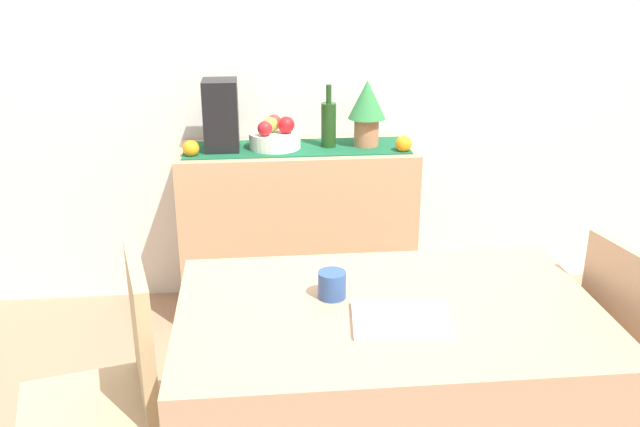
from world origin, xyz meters
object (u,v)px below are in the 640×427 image
wine_bottle (329,124)px  dining_table (385,410)px  coffee_cup (332,285)px  open_book (401,320)px  coffee_maker (221,116)px  sideboard_console (298,231)px  potted_plant (367,108)px  fruit_bowl (275,140)px

wine_bottle → dining_table: size_ratio=0.24×
dining_table → coffee_cup: 0.45m
dining_table → open_book: size_ratio=4.53×
wine_bottle → coffee_maker: (-0.51, 0.00, 0.05)m
coffee_maker → open_book: size_ratio=1.19×
sideboard_console → dining_table: size_ratio=0.90×
coffee_maker → coffee_cup: coffee_maker is taller
sideboard_console → coffee_maker: coffee_maker is taller
potted_plant → wine_bottle: bearing=180.0°
potted_plant → open_book: bearing=-95.3°
fruit_bowl → open_book: bearing=-78.5°
coffee_maker → potted_plant: bearing=-0.0°
fruit_bowl → potted_plant: bearing=-0.0°
sideboard_console → potted_plant: potted_plant is taller
sideboard_console → wine_bottle: wine_bottle is taller
dining_table → coffee_cup: bearing=153.7°
sideboard_console → fruit_bowl: bearing=180.0°
open_book → dining_table: bearing=106.0°
coffee_maker → wine_bottle: bearing=0.0°
dining_table → fruit_bowl: bearing=101.6°
coffee_cup → coffee_maker: bearing=105.9°
potted_plant → open_book: 1.52m
wine_bottle → open_book: wine_bottle is taller
coffee_maker → dining_table: 1.63m
coffee_maker → dining_table: size_ratio=0.26×
fruit_bowl → potted_plant: potted_plant is taller
sideboard_console → wine_bottle: size_ratio=3.75×
wine_bottle → dining_table: (0.03, -1.39, -0.60)m
dining_table → open_book: bearing=-80.0°
potted_plant → coffee_cup: (-0.32, -1.31, -0.27)m
fruit_bowl → wine_bottle: size_ratio=0.81×
wine_bottle → dining_table: bearing=-88.8°
dining_table → open_book: (0.02, -0.09, 0.38)m
dining_table → coffee_cup: size_ratio=14.56×
coffee_maker → coffee_cup: size_ratio=3.84×
dining_table → wine_bottle: bearing=91.2°
open_book → wine_bottle: bearing=97.8°
wine_bottle → coffee_maker: coffee_maker is taller
dining_table → sideboard_console: bearing=97.5°
sideboard_console → coffee_maker: (-0.35, 0.00, 0.60)m
coffee_maker → open_book: (0.55, -1.49, -0.28)m
wine_bottle → potted_plant: bearing=-0.0°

